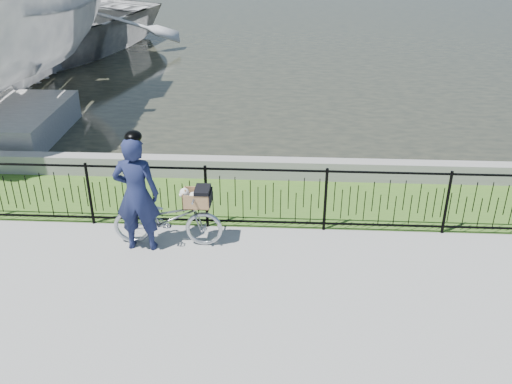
# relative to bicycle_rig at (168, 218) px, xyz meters

# --- Properties ---
(ground) EXTENTS (120.00, 120.00, 0.00)m
(ground) POSITION_rel_bicycle_rig_xyz_m (1.54, -1.03, -0.48)
(ground) COLOR gray
(ground) RESTS_ON ground
(grass_strip) EXTENTS (60.00, 2.00, 0.01)m
(grass_strip) POSITION_rel_bicycle_rig_xyz_m (1.54, 1.57, -0.48)
(grass_strip) COLOR #3B601E
(grass_strip) RESTS_ON ground
(quay_wall) EXTENTS (60.00, 0.30, 0.40)m
(quay_wall) POSITION_rel_bicycle_rig_xyz_m (1.54, 2.57, -0.28)
(quay_wall) COLOR gray
(quay_wall) RESTS_ON ground
(fence) EXTENTS (14.00, 0.06, 1.15)m
(fence) POSITION_rel_bicycle_rig_xyz_m (1.54, 0.57, 0.10)
(fence) COLOR black
(fence) RESTS_ON ground
(bicycle_rig) EXTENTS (1.78, 0.62, 1.05)m
(bicycle_rig) POSITION_rel_bicycle_rig_xyz_m (0.00, 0.00, 0.00)
(bicycle_rig) COLOR #A8ADB4
(bicycle_rig) RESTS_ON ground
(cyclist) EXTENTS (0.71, 0.47, 2.00)m
(cyclist) POSITION_rel_bicycle_rig_xyz_m (-0.44, -0.14, 0.50)
(cyclist) COLOR #171D3F
(cyclist) RESTS_ON ground
(boat_near) EXTENTS (4.62, 11.76, 6.31)m
(boat_near) POSITION_rel_bicycle_rig_xyz_m (-5.44, 6.62, 1.85)
(boat_near) COLOR #B2B2B1
(boat_near) RESTS_ON water
(boat_far) EXTENTS (10.70, 12.11, 2.08)m
(boat_far) POSITION_rel_bicycle_rig_xyz_m (-6.72, 11.91, 0.56)
(boat_far) COLOR #B2B2B1
(boat_far) RESTS_ON water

